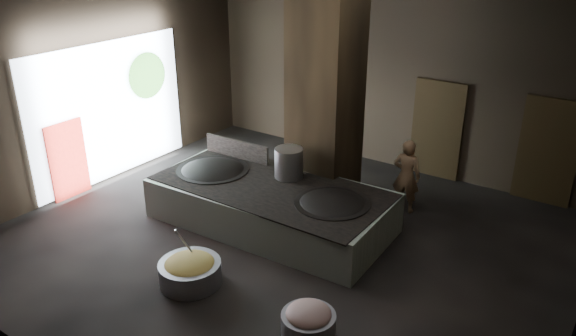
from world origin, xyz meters
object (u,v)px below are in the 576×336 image
Objects in this scene: veg_basin at (190,273)px; meat_basin at (308,327)px; hearth_platform at (271,205)px; wok_right at (332,207)px; cook at (406,176)px; wok_left at (213,173)px; stock_pot at (289,163)px.

meat_basin is (2.37, -0.06, 0.03)m from veg_basin.
hearth_platform reaches higher than meat_basin.
wok_right is 2.07m from cook.
hearth_platform is at bearing 1.97° from wok_left.
hearth_platform is 3.17× the size of wok_left.
wok_left is 2.42× the size of stock_pot.
veg_basin is (-1.26, -2.44, -0.56)m from wok_right.
cook reaches higher than hearth_platform.
wok_left reaches higher than wok_right.
wok_left is 0.94× the size of cook.
cook is 1.99× the size of meat_basin.
cook is at bearing 96.50° from meat_basin.
cook reaches higher than wok_left.
veg_basin is 2.37m from meat_basin.
wok_left reaches higher than hearth_platform.
wok_left is 1.42× the size of veg_basin.
hearth_platform is 1.39m from wok_right.
wok_left is 1.66m from stock_pot.
wok_left is 4.61m from meat_basin.
hearth_platform reaches higher than veg_basin.
stock_pot is (-1.30, 0.50, 0.38)m from wok_right.
wok_left is at bearing 148.43° from meat_basin.
stock_pot is at bearing 90.75° from veg_basin.
veg_basin is at bearing 178.49° from meat_basin.
cook is at bearing 73.31° from wok_right.
wok_left is 1.07× the size of wok_right.
wok_left is at bearing 25.03° from cook.
hearth_platform is 1.49m from wok_left.
meat_basin reaches higher than veg_basin.
hearth_platform is 2.40m from veg_basin.
hearth_platform is 0.91m from stock_pot.
stock_pot is at bearing 21.80° from wok_left.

